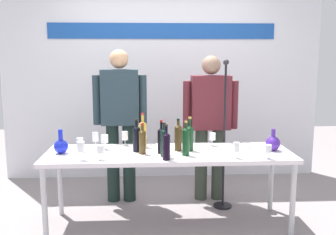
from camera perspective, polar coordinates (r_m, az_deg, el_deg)
name	(u,v)px	position (r m, az deg, el deg)	size (l,w,h in m)	color
ground_plane	(169,224)	(3.92, 0.12, -15.60)	(10.00, 10.00, 0.00)	gray
back_wall	(162,66)	(5.14, -0.86, 7.67)	(4.19, 0.11, 3.00)	white
display_table	(169,157)	(3.69, 0.13, -5.96)	(2.34, 0.72, 0.74)	white
decanter_blue_left	(61,146)	(3.74, -15.62, -4.07)	(0.13, 0.13, 0.23)	#1523BF
decanter_blue_right	(273,143)	(3.84, 15.33, -3.67)	(0.14, 0.14, 0.21)	#452292
presenter_left	(120,116)	(4.28, -7.12, 0.17)	(0.59, 0.22, 1.71)	black
presenter_right	(210,119)	(4.33, 6.30, -0.16)	(0.62, 0.22, 1.64)	#303A2E
wine_bottle_0	(143,133)	(3.86, -3.77, -2.28)	(0.07, 0.07, 0.34)	gold
wine_bottle_1	(178,137)	(3.70, 1.52, -2.84)	(0.07, 0.07, 0.31)	#4A3618
wine_bottle_2	(137,137)	(3.67, -4.69, -2.97)	(0.07, 0.07, 0.32)	black
wine_bottle_3	(186,140)	(3.53, 2.67, -3.43)	(0.07, 0.07, 0.32)	#0F3C1A
wine_bottle_4	(164,141)	(3.48, -0.58, -3.58)	(0.06, 0.06, 0.31)	black
wine_bottle_5	(161,140)	(3.60, -1.01, -3.31)	(0.07, 0.07, 0.32)	black
wine_bottle_6	(166,145)	(3.38, -0.25, -4.12)	(0.07, 0.07, 0.32)	black
wine_bottle_7	(142,140)	(3.59, -3.83, -3.41)	(0.06, 0.06, 0.29)	#493717
wine_bottle_8	(190,137)	(3.70, 3.24, -2.87)	(0.07, 0.07, 0.33)	#143B1D
wine_glass_left_0	(105,139)	(3.80, -9.40, -3.18)	(0.07, 0.07, 0.15)	white
wine_glass_left_1	(80,142)	(3.76, -12.94, -3.55)	(0.06, 0.06, 0.13)	white
wine_glass_left_2	(95,137)	(3.81, -10.74, -2.91)	(0.06, 0.06, 0.17)	white
wine_glass_left_3	(81,147)	(3.46, -12.82, -4.25)	(0.07, 0.07, 0.17)	white
wine_glass_left_4	(101,150)	(3.43, -9.99, -4.72)	(0.07, 0.07, 0.13)	white
wine_glass_left_5	(125,136)	(3.93, -6.42, -2.75)	(0.06, 0.06, 0.15)	white
wine_glass_right_0	(236,148)	(3.49, 10.13, -4.41)	(0.06, 0.06, 0.15)	white
wine_glass_right_1	(268,149)	(3.53, 14.63, -4.56)	(0.06, 0.06, 0.13)	white
wine_glass_right_2	(212,137)	(3.92, 6.62, -2.86)	(0.06, 0.06, 0.13)	white
microphone_stand	(224,159)	(4.20, 8.27, -6.09)	(0.20, 0.20, 1.61)	black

